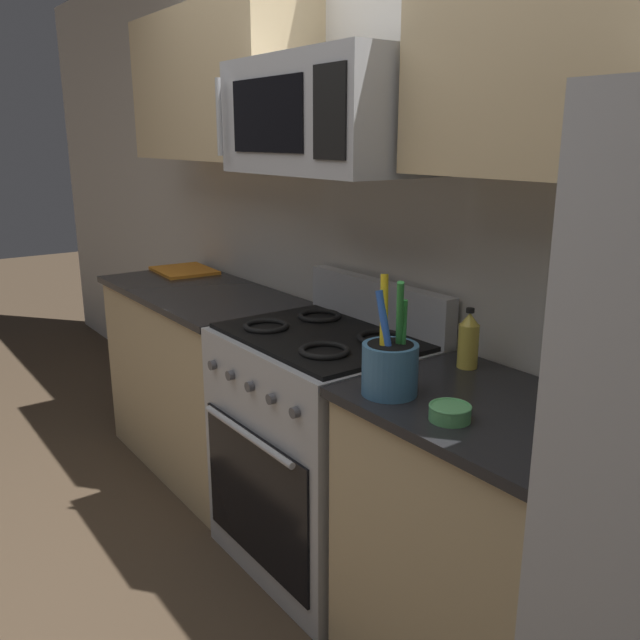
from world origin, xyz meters
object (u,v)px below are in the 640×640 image
(utensil_crock, at_px, (390,365))
(prep_bowl, at_px, (450,412))
(microwave, at_px, (328,116))
(cutting_board, at_px, (184,270))
(range_oven, at_px, (322,448))
(bottle_oil, at_px, (468,341))

(utensil_crock, height_order, prep_bowl, utensil_crock)
(microwave, height_order, cutting_board, microwave)
(prep_bowl, bearing_deg, cutting_board, 172.55)
(range_oven, distance_m, utensil_crock, 0.77)
(bottle_oil, distance_m, prep_bowl, 0.43)
(range_oven, height_order, microwave, microwave)
(cutting_board, bearing_deg, bottle_oil, 1.72)
(bottle_oil, relative_size, prep_bowl, 1.75)
(microwave, height_order, bottle_oil, microwave)
(cutting_board, bearing_deg, range_oven, -4.94)
(microwave, bearing_deg, range_oven, -89.96)
(prep_bowl, bearing_deg, utensil_crock, -179.17)
(utensil_crock, height_order, bottle_oil, utensil_crock)
(range_oven, height_order, cutting_board, range_oven)
(utensil_crock, relative_size, bottle_oil, 1.78)
(microwave, xyz_separation_m, bottle_oil, (0.53, 0.16, -0.68))
(range_oven, distance_m, cutting_board, 1.50)
(cutting_board, bearing_deg, utensil_crock, -8.40)
(utensil_crock, xyz_separation_m, cutting_board, (-1.97, 0.29, -0.08))
(cutting_board, distance_m, bottle_oil, 1.95)
(cutting_board, bearing_deg, prep_bowl, -7.45)
(microwave, xyz_separation_m, utensil_crock, (0.55, -0.19, -0.69))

